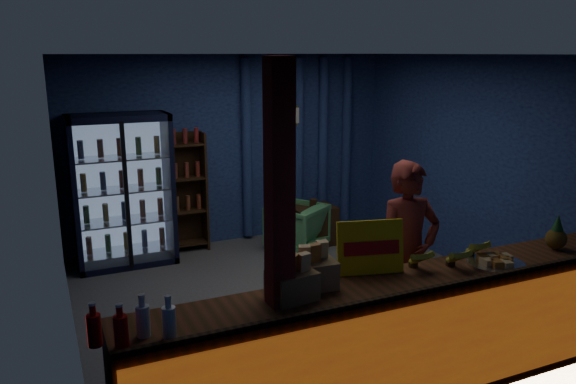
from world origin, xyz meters
name	(u,v)px	position (x,y,z in m)	size (l,w,h in m)	color
ground	(299,298)	(0.00, 0.00, 0.00)	(4.60, 4.60, 0.00)	#515154
room_walls	(300,157)	(0.00, 0.00, 1.57)	(4.60, 4.60, 4.60)	navy
counter	(404,336)	(0.00, -1.91, 0.48)	(4.40, 0.57, 0.99)	brown
support_post	(280,255)	(-1.05, -1.90, 1.30)	(0.16, 0.16, 2.60)	maroon
beverage_cooler	(122,191)	(-1.55, 1.92, 0.93)	(1.20, 0.62, 1.90)	black
bottle_shelf	(187,193)	(-0.70, 2.06, 0.79)	(0.50, 0.28, 1.60)	#3D2813
curtain_folds	(299,146)	(1.00, 2.14, 1.30)	(1.74, 0.14, 2.50)	navy
framed_picture	(291,116)	(0.85, 2.10, 1.75)	(0.36, 0.04, 0.28)	gold
shopkeeper	(408,255)	(0.47, -1.27, 0.85)	(0.62, 0.41, 1.71)	maroon
green_chair	(297,227)	(0.65, 1.44, 0.32)	(0.68, 0.70, 0.63)	#54A963
side_table	(313,225)	(0.95, 1.54, 0.27)	(0.60, 0.44, 0.65)	#3D2813
yellow_sign	(370,247)	(-0.19, -1.68, 1.16)	(0.53, 0.23, 0.42)	yellow
soda_bottles	(132,324)	(-2.05, -2.02, 1.06)	(0.50, 0.16, 0.27)	red
snack_box_left	(292,283)	(-0.94, -1.86, 1.07)	(0.34, 0.29, 0.33)	#A0814D
snack_box_centre	(313,271)	(-0.71, -1.74, 1.07)	(0.34, 0.29, 0.33)	#A0814D
pastry_tray	(496,262)	(0.82, -1.96, 0.98)	(0.46, 0.46, 0.07)	silver
banana_bunches	(449,254)	(0.48, -1.80, 1.04)	(0.84, 0.31, 0.18)	yellow
pineapple	(556,236)	(1.57, -1.89, 1.08)	(0.18, 0.18, 0.31)	#8C5A19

